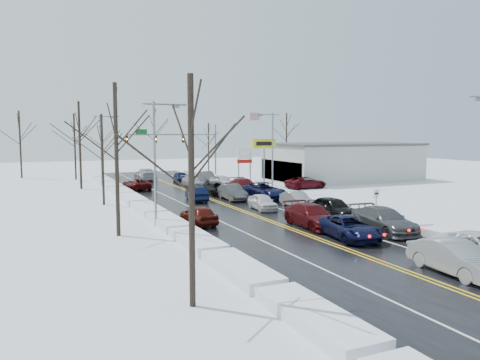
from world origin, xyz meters
name	(u,v)px	position (x,y,z in m)	size (l,w,h in m)	color
ground	(240,210)	(0.00, 0.00, 0.00)	(160.00, 160.00, 0.00)	silver
road_surface	(231,207)	(0.00, 2.00, 0.01)	(14.00, 84.00, 0.01)	black
snow_bank_left	(149,213)	(-7.60, 2.00, 0.00)	(1.87, 72.00, 0.55)	white
snow_bank_right	(302,202)	(7.60, 2.00, 0.00)	(1.87, 72.00, 0.55)	white
traffic_signal_mast	(183,142)	(3.45, 27.99, 5.48)	(13.28, 0.39, 8.00)	slate
tires_plus_sign	(264,147)	(10.50, 15.99, 4.99)	(3.20, 0.34, 6.00)	slate
used_vehicles_sign	(245,158)	(10.50, 22.00, 3.32)	(2.20, 0.22, 4.65)	slate
speed_limit_sign	(376,198)	(8.20, -8.00, 1.63)	(0.55, 0.09, 2.35)	slate
flagpole	(250,138)	(15.17, 30.00, 5.93)	(1.87, 1.20, 10.00)	silver
dealership_building	(342,162)	(23.98, 18.00, 2.66)	(20.40, 12.40, 5.30)	#B5B5AF
streetlight_ne	(271,146)	(8.30, 10.00, 5.31)	(3.20, 0.25, 9.00)	slate
streetlight_sw	(157,153)	(-8.30, -4.00, 5.31)	(3.20, 0.25, 9.00)	slate
streetlight_nw	(103,144)	(-8.30, 24.00, 5.31)	(3.20, 0.25, 9.00)	slate
tree_left_a	(191,146)	(-11.00, -20.00, 6.29)	(3.60, 3.60, 9.00)	#2D231C
tree_left_b	(116,130)	(-11.50, -6.00, 6.99)	(4.00, 4.00, 10.00)	#2D231C
tree_left_c	(102,142)	(-10.50, 8.00, 5.94)	(3.40, 3.40, 8.50)	#2D231C
tree_left_d	(79,128)	(-11.20, 22.00, 7.33)	(4.20, 4.20, 10.50)	#2D231C
tree_left_e	(74,134)	(-10.80, 34.00, 6.64)	(3.80, 3.80, 9.50)	#2D231C
tree_far_a	(20,131)	(-18.00, 40.00, 6.99)	(4.00, 4.00, 10.00)	#2D231C
tree_far_b	(102,136)	(-6.00, 41.00, 6.29)	(3.60, 3.60, 9.00)	#2D231C
tree_far_c	(154,127)	(2.00, 39.00, 7.68)	(4.40, 4.40, 11.00)	#2D231C
tree_far_d	(208,137)	(12.00, 40.50, 5.94)	(3.40, 3.40, 8.50)	#2D231C
tree_far_e	(286,130)	(28.00, 41.00, 7.33)	(4.20, 4.20, 10.50)	#2D231C
queued_car_1	(454,274)	(1.84, -21.19, 0.00)	(1.73, 4.96, 1.63)	#97999E
queued_car_2	(349,239)	(1.85, -12.97, 0.00)	(2.44, 5.28, 1.47)	black
queued_car_3	(312,227)	(1.76, -8.75, 0.00)	(2.29, 5.64, 1.64)	#44090C
queued_car_4	(262,210)	(1.90, -0.57, 0.00)	(1.65, 4.11, 1.40)	silver
queued_car_5	(232,200)	(1.84, 6.02, 0.00)	(1.66, 4.76, 1.57)	#3A3C3E
queued_car_6	(217,195)	(1.91, 10.44, 0.00)	(2.24, 4.85, 1.35)	black
queued_car_7	(192,187)	(1.77, 18.76, 0.00)	(1.86, 4.57, 1.33)	#A4A8AC
queued_car_8	(181,183)	(1.84, 23.74, 0.00)	(1.77, 4.41, 1.50)	#0B1033
queued_car_10	(480,261)	(5.05, -20.03, 0.00)	(2.44, 5.30, 1.47)	white
queued_car_11	(384,232)	(5.20, -12.36, 0.00)	(2.36, 5.81, 1.69)	#434649
queued_car_12	(333,218)	(5.13, -6.55, 0.00)	(2.02, 5.02, 1.71)	black
queued_car_13	(297,207)	(5.35, -0.67, 0.00)	(1.50, 4.31, 1.42)	gray
queued_car_14	(265,199)	(5.20, 5.45, 0.00)	(2.77, 6.01, 1.67)	black
queued_car_15	(244,193)	(5.16, 10.52, 0.00)	(2.27, 5.59, 1.62)	#46090B
queued_car_16	(222,186)	(5.34, 17.49, 0.00)	(1.73, 4.30, 1.46)	silver
queued_car_17	(207,182)	(5.22, 22.88, 0.00)	(1.59, 4.55, 1.50)	#46494C
oncoming_car_0	(197,201)	(-1.71, 6.80, 0.00)	(1.52, 4.35, 1.43)	black
oncoming_car_1	(137,190)	(-5.26, 18.40, 0.00)	(2.32, 5.03, 1.40)	#48090A
oncoming_car_2	(146,180)	(-1.85, 28.78, 0.00)	(2.42, 5.94, 1.72)	#9B9EA3
oncoming_car_3	(199,224)	(-5.41, -4.52, 0.00)	(1.72, 4.27, 1.45)	#460F09
parked_car_0	(306,188)	(13.86, 11.36, 0.00)	(2.38, 5.17, 1.44)	#490910
parked_car_1	(310,184)	(17.13, 15.55, 0.00)	(2.11, 5.20, 1.51)	#3C3F41
parked_car_2	(274,180)	(15.09, 21.96, 0.00)	(1.89, 4.70, 1.60)	black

